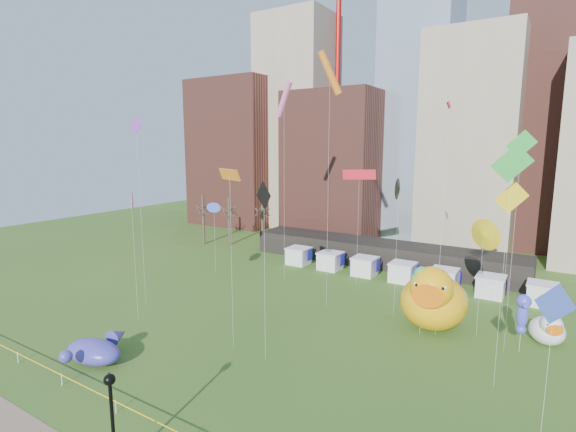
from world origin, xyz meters
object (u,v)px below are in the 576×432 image
Objects in this scene: big_duck at (433,299)px; seahorse_purple at (523,311)px; seahorse_green at (422,285)px; small_duck at (548,329)px; whale_inflatable at (95,350)px; lamppost at (112,412)px.

big_duck is 1.73× the size of seahorse_purple.
seahorse_green is at bearing 173.59° from seahorse_purple.
small_duck is 37.22m from whale_inflatable.
small_duck is at bearing 39.75° from seahorse_green.
big_duck is 1.52× the size of lamppost.
seahorse_purple reaches higher than whale_inflatable.
big_duck is 2.45m from seahorse_green.
seahorse_purple is (7.23, -0.83, 0.65)m from big_duck.
lamppost reaches higher than small_duck.
seahorse_purple reaches higher than small_duck.
big_duck reaches higher than lamppost.
seahorse_green reaches higher than seahorse_purple.
whale_inflatable is 13.30m from lamppost.
small_duck is (9.10, 2.02, -1.57)m from big_duck.
whale_inflatable is (-20.03, -18.61, -3.57)m from seahorse_green.
big_duck is 1.36× the size of whale_inflatable.
seahorse_green reaches higher than small_duck.
lamppost is (11.32, -6.53, 2.46)m from whale_inflatable.
big_duck is at bearing 70.82° from lamppost.
big_duck is 28.44m from lamppost.
big_duck is at bearing 160.63° from seahorse_purple.
lamppost is (-8.71, -25.14, -1.11)m from seahorse_green.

